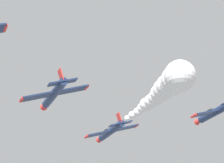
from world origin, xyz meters
name	(u,v)px	position (x,y,z in m)	size (l,w,h in m)	color
airplane_lead	(111,131)	(7.08, 18.06, 71.65)	(9.21, 10.35, 3.43)	navy
smoke_trail_lead	(167,87)	(4.35, -6.07, 69.80)	(6.32, 24.63, 5.10)	white
airplane_left_inner	(54,94)	(-5.69, 6.61, 72.14)	(9.14, 10.35, 3.53)	navy
airplane_right_inner	(217,111)	(18.88, 5.00, 72.42)	(9.26, 10.35, 3.35)	navy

